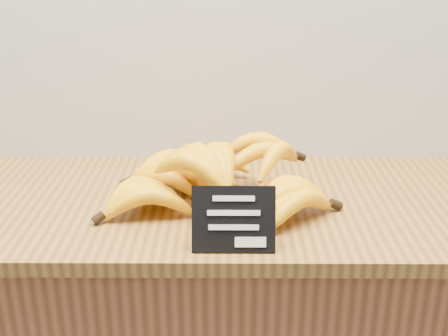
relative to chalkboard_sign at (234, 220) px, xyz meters
The scene contains 3 objects.
counter_top 0.23m from the chalkboard_sign, 94.78° to the left, with size 1.52×0.54×0.03m, color olive.
chalkboard_sign is the anchor object (origin of this frame).
banana_pile 0.21m from the chalkboard_sign, 101.23° to the left, with size 0.52×0.41×0.13m.
Camera 1 is at (0.07, 1.64, 1.45)m, focal length 45.00 mm.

